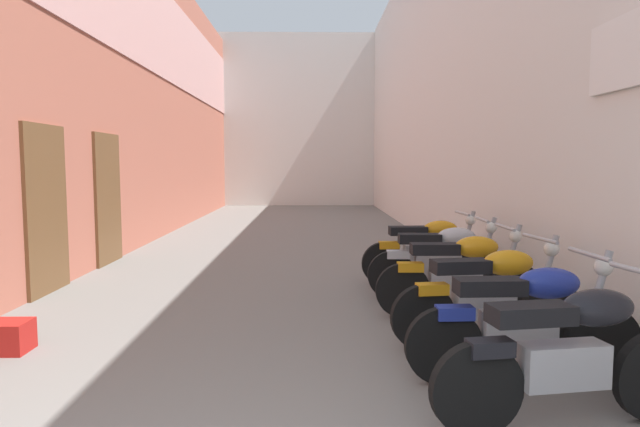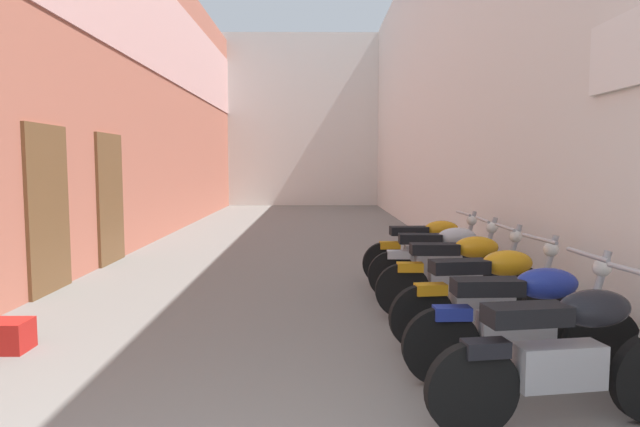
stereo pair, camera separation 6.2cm
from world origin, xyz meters
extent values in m
plane|color=slate|center=(0.00, 8.43, 0.00)|extent=(36.86, 36.86, 0.00)
cube|color=#B76651|center=(-3.22, 10.43, 3.30)|extent=(0.40, 20.86, 6.59)
cube|color=brown|center=(-3.00, 5.60, 1.10)|extent=(0.06, 1.10, 2.20)
cube|color=brown|center=(-3.00, 7.80, 1.10)|extent=(0.06, 1.10, 2.20)
cube|color=#DBA39E|center=(-3.01, 10.43, 4.75)|extent=(0.04, 20.86, 2.11)
cube|color=silver|center=(3.22, 10.43, 3.50)|extent=(0.40, 20.86, 6.99)
cube|color=white|center=(2.99, 3.00, 2.60)|extent=(0.04, 0.90, 0.60)
cube|color=silver|center=(0.00, 21.86, 3.45)|extent=(9.05, 2.00, 6.90)
cylinder|color=black|center=(1.46, 1.66, 0.30)|extent=(0.61, 0.17, 0.60)
cube|color=#9E9EA3|center=(2.02, 1.75, 0.42)|extent=(0.58, 0.28, 0.28)
ellipsoid|color=black|center=(2.25, 1.78, 0.78)|extent=(0.51, 0.33, 0.24)
cube|color=black|center=(1.80, 1.71, 0.76)|extent=(0.55, 0.29, 0.12)
cylinder|color=#9E9EA3|center=(2.55, 1.82, 1.00)|extent=(0.12, 0.58, 0.04)
cube|color=black|center=(1.53, 1.67, 0.56)|extent=(0.30, 0.18, 0.10)
cylinder|color=black|center=(2.70, 2.52, 0.30)|extent=(0.60, 0.10, 0.60)
cylinder|color=black|center=(1.45, 2.48, 0.30)|extent=(0.60, 0.10, 0.60)
cube|color=#9E9EA3|center=(2.02, 2.50, 0.42)|extent=(0.57, 0.22, 0.28)
ellipsoid|color=navy|center=(2.25, 2.51, 0.78)|extent=(0.49, 0.28, 0.24)
cube|color=black|center=(1.79, 2.49, 0.76)|extent=(0.53, 0.24, 0.12)
cylinder|color=#9E9EA3|center=(2.63, 2.52, 0.65)|extent=(0.25, 0.07, 0.77)
cylinder|color=#9E9EA3|center=(2.56, 2.52, 1.00)|extent=(0.05, 0.58, 0.04)
sphere|color=silver|center=(2.68, 2.52, 0.90)|extent=(0.14, 0.14, 0.14)
cube|color=navy|center=(1.53, 2.48, 0.56)|extent=(0.28, 0.15, 0.10)
cylinder|color=black|center=(2.69, 3.43, 0.30)|extent=(0.61, 0.15, 0.60)
cylinder|color=black|center=(1.45, 3.27, 0.30)|extent=(0.61, 0.15, 0.60)
cube|color=#9E9EA3|center=(2.02, 3.35, 0.42)|extent=(0.58, 0.27, 0.28)
ellipsoid|color=orange|center=(2.25, 3.37, 0.78)|extent=(0.51, 0.32, 0.24)
cube|color=black|center=(1.80, 3.32, 0.76)|extent=(0.54, 0.28, 0.12)
cylinder|color=#9E9EA3|center=(2.62, 3.42, 0.65)|extent=(0.25, 0.09, 0.77)
cylinder|color=#9E9EA3|center=(2.56, 3.41, 1.00)|extent=(0.11, 0.58, 0.04)
sphere|color=silver|center=(2.67, 3.43, 0.90)|extent=(0.14, 0.14, 0.14)
cube|color=orange|center=(1.53, 3.28, 0.56)|extent=(0.30, 0.17, 0.10)
cylinder|color=black|center=(2.70, 4.35, 0.30)|extent=(0.60, 0.08, 0.60)
cylinder|color=black|center=(1.45, 4.36, 0.30)|extent=(0.60, 0.08, 0.60)
cube|color=#9E9EA3|center=(2.02, 4.35, 0.42)|extent=(0.56, 0.20, 0.28)
ellipsoid|color=orange|center=(2.25, 4.35, 0.78)|extent=(0.48, 0.26, 0.24)
cube|color=black|center=(1.79, 4.35, 0.76)|extent=(0.52, 0.22, 0.12)
cylinder|color=#9E9EA3|center=(2.63, 4.35, 0.65)|extent=(0.25, 0.06, 0.77)
cylinder|color=#9E9EA3|center=(2.56, 4.35, 1.00)|extent=(0.04, 0.58, 0.04)
sphere|color=silver|center=(2.68, 4.35, 0.90)|extent=(0.14, 0.14, 0.14)
cube|color=orange|center=(1.53, 4.36, 0.56)|extent=(0.28, 0.14, 0.10)
cylinder|color=black|center=(2.70, 5.16, 0.30)|extent=(0.60, 0.10, 0.60)
cylinder|color=black|center=(1.45, 5.21, 0.30)|extent=(0.60, 0.10, 0.60)
cube|color=#9E9EA3|center=(2.02, 5.19, 0.42)|extent=(0.57, 0.22, 0.28)
ellipsoid|color=#B7B7BC|center=(2.25, 5.18, 0.78)|extent=(0.49, 0.28, 0.24)
cube|color=black|center=(1.79, 5.19, 0.76)|extent=(0.53, 0.24, 0.12)
cylinder|color=#9E9EA3|center=(2.63, 5.16, 0.65)|extent=(0.25, 0.07, 0.77)
cylinder|color=#9E9EA3|center=(2.56, 5.17, 1.00)|extent=(0.06, 0.58, 0.04)
sphere|color=silver|center=(2.68, 5.16, 0.90)|extent=(0.14, 0.14, 0.14)
cube|color=#B7B7BC|center=(1.53, 5.20, 0.56)|extent=(0.28, 0.15, 0.10)
cylinder|color=black|center=(2.70, 6.05, 0.30)|extent=(0.60, 0.10, 0.60)
cylinder|color=black|center=(1.45, 6.00, 0.30)|extent=(0.60, 0.10, 0.60)
cube|color=#9E9EA3|center=(2.02, 6.02, 0.42)|extent=(0.57, 0.22, 0.28)
ellipsoid|color=orange|center=(2.25, 6.03, 0.78)|extent=(0.49, 0.28, 0.24)
cube|color=black|center=(1.79, 6.01, 0.76)|extent=(0.53, 0.24, 0.12)
cylinder|color=#9E9EA3|center=(2.63, 6.05, 0.65)|extent=(0.25, 0.07, 0.77)
cylinder|color=#9E9EA3|center=(2.56, 6.04, 1.00)|extent=(0.06, 0.58, 0.04)
sphere|color=silver|center=(2.68, 6.05, 0.90)|extent=(0.14, 0.14, 0.14)
cube|color=orange|center=(1.53, 6.00, 0.56)|extent=(0.29, 0.15, 0.10)
cube|color=red|center=(-2.33, 3.28, 0.14)|extent=(0.44, 0.32, 0.28)
camera|label=1|loc=(0.43, -1.63, 1.69)|focal=31.09mm
camera|label=2|loc=(0.49, -1.63, 1.69)|focal=31.09mm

